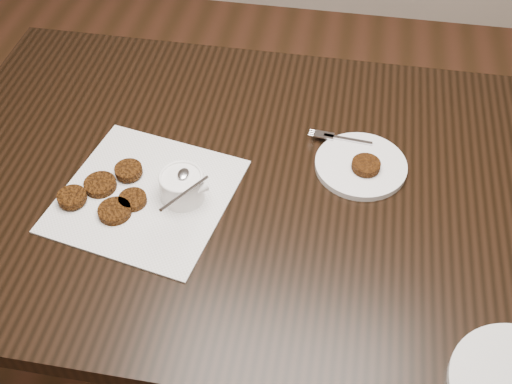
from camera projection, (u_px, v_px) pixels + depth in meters
table at (261, 288)px, 1.49m from camera, size 1.37×0.88×0.75m
napkin at (146, 195)px, 1.19m from camera, size 0.37×0.37×0.00m
sauce_ramekin at (181, 175)px, 1.14m from camera, size 0.11×0.11×0.12m
patty_cluster at (108, 192)px, 1.18m from camera, size 0.22×0.22×0.02m
plate_with_patty at (361, 163)px, 1.23m from camera, size 0.20×0.20×0.03m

